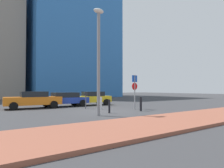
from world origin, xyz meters
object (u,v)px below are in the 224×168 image
Objects in this scene: street_lamp at (99,52)px; traffic_bollard_far at (101,103)px; parked_car_blue at (65,99)px; traffic_bollard_mid at (109,106)px; parking_sign_post at (135,88)px; parking_meter at (86,98)px; parked_car_orange at (33,99)px; parked_car_yellow at (91,98)px; traffic_bollard_near at (141,104)px.

street_lamp is 4.93m from traffic_bollard_far.
traffic_bollard_mid is at bearing -83.20° from parked_car_blue.
parking_sign_post is (3.88, -5.59, 1.05)m from parked_car_blue.
parked_car_blue is 1.57× the size of parking_sign_post.
traffic_bollard_mid is (-3.10, -0.92, -1.30)m from parking_sign_post.
parked_car_blue is 3.08m from parking_meter.
parked_car_orange is at bearing 141.14° from parking_meter.
parked_car_orange reaches higher than traffic_bollard_mid.
parking_meter reaches higher than traffic_bollard_far.
parked_car_blue is 4.55m from traffic_bollard_far.
parked_car_yellow is at bearing 0.30° from parked_car_blue.
traffic_bollard_near is (-0.49, -1.26, -1.23)m from parking_sign_post.
parked_car_yellow is at bearing 55.71° from parking_meter.
traffic_bollard_near is 2.64m from traffic_bollard_mid.
traffic_bollard_near is (6.22, -6.72, -0.22)m from parked_car_orange.
parked_car_yellow is 4.23× the size of traffic_bollard_far.
traffic_bollard_mid is at bearing -89.24° from parking_meter.
parked_car_orange is 7.34m from traffic_bollard_mid.
parking_sign_post reaches higher than parked_car_blue.
parked_car_blue reaches higher than traffic_bollard_near.
street_lamp is at bearing -159.29° from parking_sign_post.
parked_car_blue is 7.64m from traffic_bollard_near.
traffic_bollard_mid is at bearing 29.81° from street_lamp.
parked_car_blue reaches higher than traffic_bollard_far.
parking_meter is at bearing 73.66° from street_lamp.
traffic_bollard_near reaches higher than traffic_bollard_far.
parked_car_yellow is 4.54m from traffic_bollard_far.
parked_car_yellow is (2.77, 0.01, 0.01)m from parked_car_blue.
street_lamp reaches higher than traffic_bollard_far.
parked_car_yellow is (5.60, 0.14, -0.03)m from parked_car_orange.
street_lamp is 6.56× the size of traffic_bollard_far.
parking_meter is 1.48× the size of traffic_bollard_mid.
parked_car_orange is at bearing 140.83° from parking_sign_post.
parked_car_orange is 1.06× the size of parked_car_blue.
parked_car_orange reaches higher than traffic_bollard_far.
traffic_bollard_far is (1.42, -4.31, -0.21)m from parked_car_blue.
parked_car_blue is 3.17× the size of parking_meter.
parked_car_orange is 8.71m from parking_sign_post.
parking_meter is at bearing -76.28° from parked_car_blue.
traffic_bollard_mid is (3.60, -6.39, -0.29)m from parked_car_orange.
parking_sign_post is 3.49m from traffic_bollard_mid.
parking_meter is 5.40m from street_lamp.
parked_car_blue is 4.71× the size of traffic_bollard_mid.
parked_car_orange reaches higher than parking_meter.
parking_sign_post reaches higher than traffic_bollard_mid.
traffic_bollard_mid is at bearing 172.68° from traffic_bollard_near.
parking_sign_post reaches higher than parked_car_yellow.
traffic_bollard_far is (1.95, 2.93, -3.46)m from street_lamp.
parking_sign_post is at bearing -27.36° from traffic_bollard_far.
traffic_bollard_near is at bearing -84.86° from parked_car_yellow.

